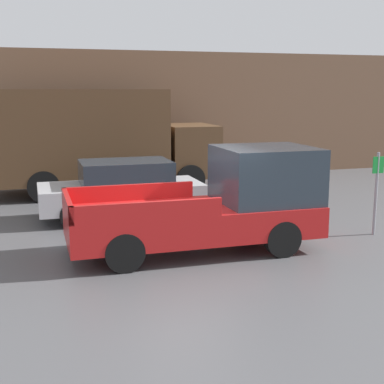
{
  "coord_description": "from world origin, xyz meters",
  "views": [
    {
      "loc": [
        -3.27,
        -10.68,
        3.45
      ],
      "look_at": [
        0.29,
        1.08,
        1.12
      ],
      "focal_mm": 50.0,
      "sensor_mm": 36.0,
      "label": 1
    }
  ],
  "objects_px": {
    "pickup_truck": "(219,203)",
    "delivery_truck": "(94,138)",
    "parking_sign": "(376,188)",
    "newspaper_box": "(190,164)",
    "car": "(123,189)"
  },
  "relations": [
    {
      "from": "delivery_truck",
      "to": "parking_sign",
      "type": "height_order",
      "value": "delivery_truck"
    },
    {
      "from": "delivery_truck",
      "to": "newspaper_box",
      "type": "relative_size",
      "value": 6.76
    },
    {
      "from": "pickup_truck",
      "to": "car",
      "type": "distance_m",
      "value": 3.92
    },
    {
      "from": "parking_sign",
      "to": "newspaper_box",
      "type": "height_order",
      "value": "parking_sign"
    },
    {
      "from": "car",
      "to": "newspaper_box",
      "type": "bearing_deg",
      "value": 58.28
    },
    {
      "from": "newspaper_box",
      "to": "delivery_truck",
      "type": "bearing_deg",
      "value": -151.28
    },
    {
      "from": "car",
      "to": "parking_sign",
      "type": "bearing_deg",
      "value": -32.74
    },
    {
      "from": "car",
      "to": "delivery_truck",
      "type": "height_order",
      "value": "delivery_truck"
    },
    {
      "from": "parking_sign",
      "to": "newspaper_box",
      "type": "bearing_deg",
      "value": 100.7
    },
    {
      "from": "delivery_truck",
      "to": "newspaper_box",
      "type": "distance_m",
      "value": 4.77
    },
    {
      "from": "car",
      "to": "delivery_truck",
      "type": "xyz_separation_m",
      "value": [
        -0.29,
        3.84,
        1.07
      ]
    },
    {
      "from": "pickup_truck",
      "to": "delivery_truck",
      "type": "height_order",
      "value": "delivery_truck"
    },
    {
      "from": "delivery_truck",
      "to": "parking_sign",
      "type": "bearing_deg",
      "value": -51.74
    },
    {
      "from": "pickup_truck",
      "to": "delivery_truck",
      "type": "relative_size",
      "value": 0.7
    },
    {
      "from": "car",
      "to": "newspaper_box",
      "type": "distance_m",
      "value": 7.11
    }
  ]
}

